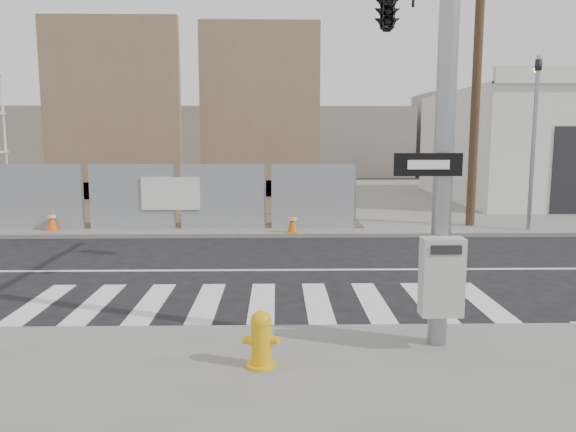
{
  "coord_description": "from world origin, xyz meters",
  "views": [
    {
      "loc": [
        0.28,
        -12.26,
        3.0
      ],
      "look_at": [
        0.49,
        -1.18,
        1.4
      ],
      "focal_mm": 35.0,
      "sensor_mm": 36.0,
      "label": 1
    }
  ],
  "objects_px": {
    "fire_hydrant": "(261,339)",
    "traffic_cone_c": "(52,220)",
    "traffic_cone_d": "(292,222)",
    "signal_pole": "(402,33)"
  },
  "relations": [
    {
      "from": "fire_hydrant",
      "to": "traffic_cone_c",
      "type": "distance_m",
      "value": 12.29
    },
    {
      "from": "traffic_cone_c",
      "to": "traffic_cone_d",
      "type": "relative_size",
      "value": 1.03
    },
    {
      "from": "signal_pole",
      "to": "traffic_cone_d",
      "type": "xyz_separation_m",
      "value": [
        -1.77,
        6.27,
        -4.35
      ]
    },
    {
      "from": "signal_pole",
      "to": "fire_hydrant",
      "type": "height_order",
      "value": "signal_pole"
    },
    {
      "from": "signal_pole",
      "to": "fire_hydrant",
      "type": "relative_size",
      "value": 9.68
    },
    {
      "from": "signal_pole",
      "to": "fire_hydrant",
      "type": "xyz_separation_m",
      "value": [
        -2.42,
        -3.5,
        -4.3
      ]
    },
    {
      "from": "traffic_cone_c",
      "to": "traffic_cone_d",
      "type": "xyz_separation_m",
      "value": [
        7.33,
        -0.55,
        -0.01
      ]
    },
    {
      "from": "traffic_cone_d",
      "to": "traffic_cone_c",
      "type": "bearing_deg",
      "value": 175.7
    },
    {
      "from": "traffic_cone_c",
      "to": "traffic_cone_d",
      "type": "bearing_deg",
      "value": -4.3
    },
    {
      "from": "fire_hydrant",
      "to": "traffic_cone_d",
      "type": "distance_m",
      "value": 9.79
    }
  ]
}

